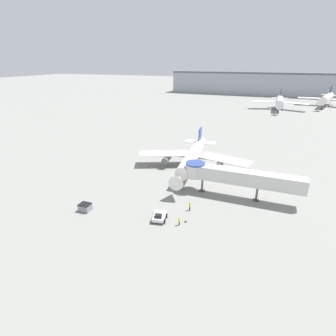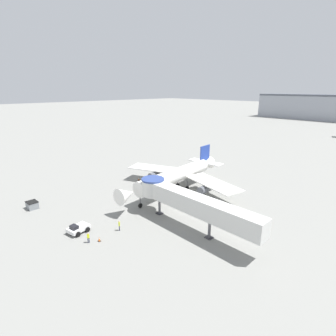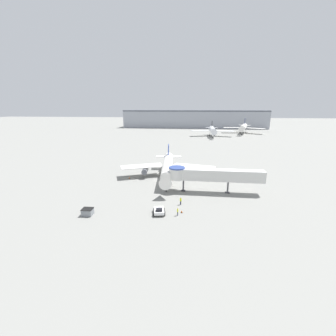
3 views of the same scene
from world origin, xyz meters
name	(u,v)px [view 2 (image 2 of 3)]	position (x,y,z in m)	size (l,w,h in m)	color
ground_plane	(164,192)	(0.00, 0.00, 0.00)	(800.00, 800.00, 0.00)	gray
main_airplane	(177,175)	(1.39, 2.55, 3.62)	(29.50, 29.62, 8.48)	white
jet_bridge	(187,201)	(13.25, -7.63, 4.61)	(23.53, 4.10, 6.30)	silver
pushback_tug_white	(78,228)	(2.57, -21.16, 0.70)	(2.85, 3.53, 1.49)	silver
service_container_gray	(32,205)	(-11.58, -23.37, 0.70)	(2.20, 1.91, 1.38)	gray
traffic_cone_apron_front	(99,239)	(7.10, -20.09, 0.33)	(0.42, 0.42, 0.69)	black
traffic_cone_starboard_wing	(220,206)	(13.10, 2.11, 0.36)	(0.46, 0.46, 0.75)	black
traffic_cone_port_wing	(139,179)	(-10.06, 0.82, 0.34)	(0.43, 0.43, 0.71)	black
ground_crew_marshaller	(88,237)	(6.36, -21.41, 0.95)	(0.25, 0.35, 1.64)	#1E2338
ground_crew_wing_walker	(119,225)	(6.62, -16.18, 1.00)	(0.38, 0.36, 1.73)	#1E2338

